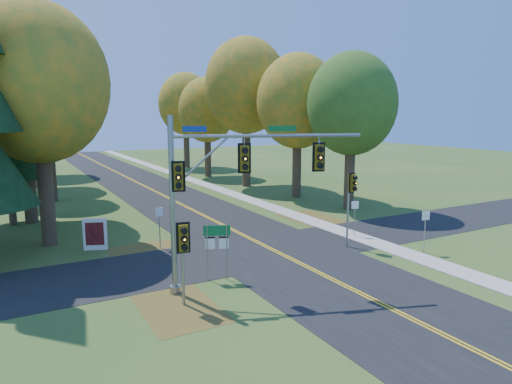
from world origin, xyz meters
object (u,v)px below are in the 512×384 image
traffic_mast (222,180)px  east_signal_pole (351,191)px  info_kiosk (95,234)px  route_sign_cluster (217,241)px

traffic_mast → east_signal_pole: (9.34, 2.40, -1.60)m
info_kiosk → east_signal_pole: bearing=-5.2°
traffic_mast → east_signal_pole: bearing=33.9°
east_signal_pole → traffic_mast: bearing=-176.4°
traffic_mast → east_signal_pole: 9.78m
route_sign_cluster → info_kiosk: bearing=142.0°
traffic_mast → route_sign_cluster: 3.34m
traffic_mast → east_signal_pole: traffic_mast is taller
route_sign_cluster → traffic_mast: bearing=-79.5°
traffic_mast → info_kiosk: size_ratio=4.38×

